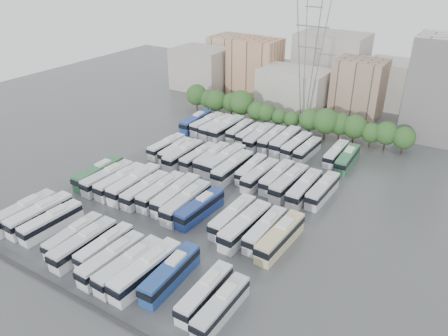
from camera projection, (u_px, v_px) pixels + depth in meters
The scene contains 57 objects.
ground at pixel (197, 196), 88.28m from camera, with size 220.00×220.00×0.00m, color #424447.
parapet at pixel (66, 293), 63.26m from camera, with size 56.00×0.50×0.50m, color #2D2D30.
tree_line at pixel (284, 113), 118.43m from camera, with size 66.06×7.83×8.85m.
city_buildings at pixel (305, 74), 142.47m from camera, with size 102.00×35.00×20.00m.
apartment_tower at pixel (439, 89), 110.04m from camera, with size 14.00×14.00×26.00m, color silver.
electricity_pylon at pixel (310, 57), 116.59m from camera, with size 9.00×6.91×33.83m.
bus_r0_s0 at pixel (23, 212), 79.05m from camera, with size 2.97×13.03×4.08m.
bus_r0_s1 at pixel (40, 214), 78.53m from camera, with size 3.16×12.89×4.02m.
bus_r0_s2 at pixel (51, 222), 76.73m from camera, with size 3.16×11.99×3.73m.
bus_r0_s4 at pixel (74, 236), 73.11m from camera, with size 2.98×11.55×3.59m.
bus_r0_s5 at pixel (84, 244), 70.90m from camera, with size 2.77×12.60×3.95m.
bus_r0_s6 at pixel (105, 246), 70.57m from camera, with size 2.45×11.19×3.51m.
bus_r0_s7 at pixel (112, 259), 67.45m from camera, with size 3.04×12.37×3.86m.
bus_r0_s8 at pixel (129, 265), 66.06m from camera, with size 3.29×12.73×3.96m.
bus_r0_s9 at pixel (146, 270), 64.94m from camera, with size 3.46×13.40×4.17m.
bus_r0_s10 at pixel (171, 273), 64.49m from camera, with size 3.32×12.52×3.89m.
bus_r0_s12 at pixel (205, 293), 61.08m from camera, with size 2.74×11.63×3.64m.
bus_r0_s13 at pixel (221, 306), 58.80m from camera, with size 2.56×11.51×3.61m.
bus_r1_s0 at pixel (99, 173), 92.89m from camera, with size 2.90×12.63×3.95m.
bus_r1_s1 at pixel (108, 178), 91.06m from camera, with size 3.32×12.78×3.98m.
bus_r1_s2 at pixel (121, 181), 89.72m from camera, with size 2.92×12.66×3.96m.
bus_r1_s3 at pixel (134, 184), 88.49m from camera, with size 3.26×13.63×4.26m.
bus_r1_s4 at pixel (146, 190), 86.63m from camera, with size 2.92×12.34×3.85m.
bus_r1_s5 at pixel (161, 191), 86.02m from camera, with size 3.05×12.70×3.97m.
bus_r1_s6 at pixel (176, 195), 84.62m from camera, with size 3.57×13.37×4.15m.
bus_r1_s7 at pixel (186, 202), 82.19m from camera, with size 3.24×13.34×4.16m.
bus_r1_s8 at pixel (200, 208), 80.69m from camera, with size 3.25×12.32×3.83m.
bus_r1_s10 at pixel (233, 217), 78.02m from camera, with size 2.79×12.43×3.89m.
bus_r1_s11 at pixel (245, 225), 75.30m from camera, with size 3.43×13.40×4.17m.
bus_r1_s12 at pixel (265, 230), 74.54m from camera, with size 2.64×12.04×3.78m.
bus_r1_s13 at pixel (280, 237), 72.45m from camera, with size 3.37×13.13×4.09m.
bus_r2_s1 at pixel (167, 146), 105.83m from camera, with size 2.96×11.60×3.61m.
bus_r2_s2 at pixel (176, 150), 103.73m from camera, with size 2.91×11.22×3.49m.
bus_r2_s3 at pixel (183, 154), 101.18m from camera, with size 2.94×12.66×3.96m.
bus_r2_s4 at pixel (199, 157), 100.42m from camera, with size 2.71×11.72×3.67m.
bus_r2_s5 at pixel (212, 158), 99.71m from camera, with size 3.36×12.59×3.91m.
bus_r2_s6 at pixel (225, 160), 98.14m from camera, with size 3.37×13.59×4.24m.
bus_r2_s7 at pixel (233, 168), 95.00m from camera, with size 3.01×13.30×4.17m.
bus_r2_s8 at pixel (251, 169), 95.13m from camera, with size 2.98×11.32×3.52m.
bus_r2_s9 at pixel (260, 175), 92.25m from camera, with size 3.16×12.33×3.84m.
bus_r2_s10 at pixel (277, 177), 91.52m from camera, with size 2.77×12.29×3.85m.
bus_r2_s11 at pixel (289, 182), 89.17m from camera, with size 3.33×13.03×4.06m.
bus_r2_s12 at pixel (304, 188), 87.01m from camera, with size 2.90×12.83×4.02m.
bus_r2_s13 at pixel (323, 190), 86.59m from camera, with size 2.92×12.24×3.82m.
bus_r3_s0 at pixel (196, 121), 120.31m from camera, with size 3.36×12.67×3.94m.
bus_r3_s1 at pixel (207, 124), 118.82m from camera, with size 3.26×12.42×3.86m.
bus_r3_s2 at pixel (217, 126), 116.82m from camera, with size 3.36×12.96×4.03m.
bus_r3_s3 at pixel (227, 128), 115.32m from camera, with size 3.22×13.74×4.30m.
bus_r3_s4 at pixel (240, 130), 114.95m from camera, with size 2.96×11.42×3.55m.
bus_r3_s5 at pixel (250, 134), 112.96m from camera, with size 2.57×11.12×3.48m.
bus_r3_s6 at pixel (259, 137), 110.14m from camera, with size 3.41×13.23×4.12m.
bus_r3_s7 at pixel (272, 139), 109.68m from camera, with size 3.04×12.21×3.81m.
bus_r3_s8 at pixel (285, 140), 108.19m from camera, with size 3.20×13.37×4.18m.
bus_r3_s9 at pixel (297, 145), 106.02m from camera, with size 3.19×12.36×3.85m.
bus_r3_s10 at pixel (307, 150), 104.03m from camera, with size 2.80×11.38×3.55m.
bus_r3_s12 at pixel (336, 153), 102.10m from camera, with size 2.57×11.54×3.62m.
bus_r3_s13 at pixel (347, 159), 99.42m from camera, with size 3.07×12.14×3.78m.
Camera 1 is at (45.01, -61.60, 45.10)m, focal length 35.00 mm.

